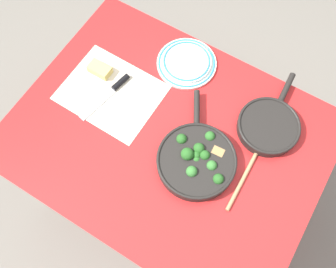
{
  "coord_description": "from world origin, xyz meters",
  "views": [
    {
      "loc": [
        0.29,
        -0.48,
        2.09
      ],
      "look_at": [
        0.0,
        0.0,
        0.77
      ],
      "focal_mm": 40.0,
      "sensor_mm": 36.0,
      "label": 1
    }
  ],
  "objects_px": {
    "wooden_spoon": "(255,156)",
    "cheese_block": "(100,69)",
    "grater_knife": "(112,90)",
    "skillet_eggs": "(269,126)",
    "dinner_plate_stack": "(187,62)",
    "skillet_broccoli": "(197,160)"
  },
  "relations": [
    {
      "from": "grater_knife",
      "to": "dinner_plate_stack",
      "type": "height_order",
      "value": "dinner_plate_stack"
    },
    {
      "from": "skillet_broccoli",
      "to": "cheese_block",
      "type": "xyz_separation_m",
      "value": [
        -0.54,
        0.14,
        -0.01
      ]
    },
    {
      "from": "skillet_broccoli",
      "to": "grater_knife",
      "type": "relative_size",
      "value": 1.57
    },
    {
      "from": "skillet_eggs",
      "to": "cheese_block",
      "type": "xyz_separation_m",
      "value": [
        -0.71,
        -0.13,
        -0.01
      ]
    },
    {
      "from": "skillet_broccoli",
      "to": "grater_knife",
      "type": "bearing_deg",
      "value": 49.67
    },
    {
      "from": "skillet_eggs",
      "to": "wooden_spoon",
      "type": "distance_m",
      "value": 0.13
    },
    {
      "from": "cheese_block",
      "to": "dinner_plate_stack",
      "type": "xyz_separation_m",
      "value": [
        0.29,
        0.22,
        -0.01
      ]
    },
    {
      "from": "skillet_broccoli",
      "to": "wooden_spoon",
      "type": "bearing_deg",
      "value": -82.51
    },
    {
      "from": "cheese_block",
      "to": "skillet_eggs",
      "type": "bearing_deg",
      "value": 10.16
    },
    {
      "from": "wooden_spoon",
      "to": "dinner_plate_stack",
      "type": "bearing_deg",
      "value": 60.91
    },
    {
      "from": "skillet_broccoli",
      "to": "wooden_spoon",
      "type": "distance_m",
      "value": 0.22
    },
    {
      "from": "wooden_spoon",
      "to": "cheese_block",
      "type": "xyz_separation_m",
      "value": [
        -0.72,
        0.01,
        0.01
      ]
    },
    {
      "from": "grater_knife",
      "to": "skillet_broccoli",
      "type": "bearing_deg",
      "value": 90.33
    },
    {
      "from": "skillet_eggs",
      "to": "wooden_spoon",
      "type": "relative_size",
      "value": 1.0
    },
    {
      "from": "cheese_block",
      "to": "dinner_plate_stack",
      "type": "distance_m",
      "value": 0.36
    },
    {
      "from": "skillet_eggs",
      "to": "cheese_block",
      "type": "height_order",
      "value": "skillet_eggs"
    },
    {
      "from": "skillet_eggs",
      "to": "cheese_block",
      "type": "distance_m",
      "value": 0.72
    },
    {
      "from": "skillet_broccoli",
      "to": "grater_knife",
      "type": "distance_m",
      "value": 0.46
    },
    {
      "from": "grater_knife",
      "to": "skillet_eggs",
      "type": "bearing_deg",
      "value": 117.58
    },
    {
      "from": "dinner_plate_stack",
      "to": "skillet_broccoli",
      "type": "bearing_deg",
      "value": -54.88
    },
    {
      "from": "skillet_eggs",
      "to": "wooden_spoon",
      "type": "xyz_separation_m",
      "value": [
        0.01,
        -0.13,
        -0.02
      ]
    },
    {
      "from": "wooden_spoon",
      "to": "grater_knife",
      "type": "xyz_separation_m",
      "value": [
        -0.63,
        -0.05,
        0.0
      ]
    }
  ]
}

